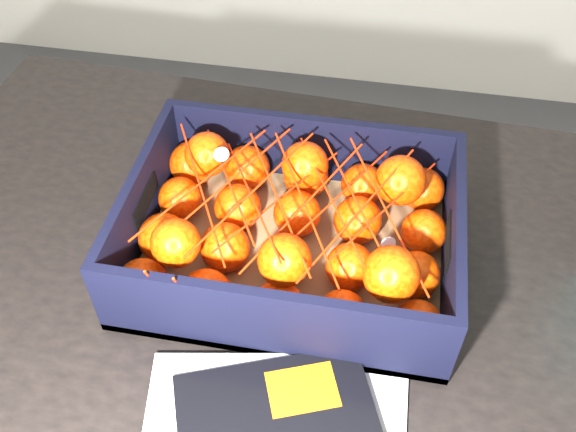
# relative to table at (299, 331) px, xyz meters

# --- Properties ---
(table) EXTENTS (1.24, 0.87, 0.75)m
(table) POSITION_rel_table_xyz_m (0.00, 0.00, 0.00)
(table) COLOR black
(table) RESTS_ON ground
(produce_crate) EXTENTS (0.41, 0.31, 0.12)m
(produce_crate) POSITION_rel_table_xyz_m (-0.02, 0.05, 0.13)
(produce_crate) COLOR #926443
(produce_crate) RESTS_ON table
(clementine_heap) EXTENTS (0.39, 0.29, 0.11)m
(clementine_heap) POSITION_rel_table_xyz_m (-0.02, 0.05, 0.15)
(clementine_heap) COLOR #F33B05
(clementine_heap) RESTS_ON produce_crate
(mesh_net) EXTENTS (0.34, 0.27, 0.09)m
(mesh_net) POSITION_rel_table_xyz_m (-0.03, 0.04, 0.21)
(mesh_net) COLOR red
(mesh_net) RESTS_ON clementine_heap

